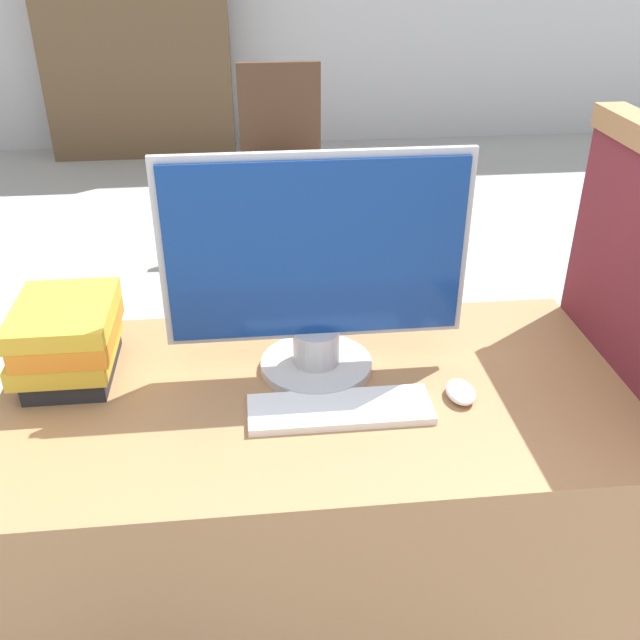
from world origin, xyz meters
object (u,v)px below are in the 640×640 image
Objects in this scene: book_stack at (68,340)px; keyboard at (340,409)px; monitor at (316,270)px; mouse at (461,392)px; far_chair at (282,154)px.

keyboard is at bearing -19.61° from book_stack.
monitor reaches higher than keyboard.
book_stack is (-0.80, 0.17, 0.07)m from mouse.
mouse is at bearing -97.64° from far_chair.
monitor is at bearing 153.47° from mouse.
monitor is 0.54m from book_stack.
book_stack is at bearing 176.47° from monitor.
far_chair reaches higher than book_stack.
mouse is 0.09× the size of far_chair.
book_stack reaches higher than mouse.
book_stack reaches higher than keyboard.
mouse is 0.35× the size of book_stack.
book_stack is 2.52m from far_chair.
far_chair reaches higher than mouse.
monitor is at bearing -103.92° from far_chair.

